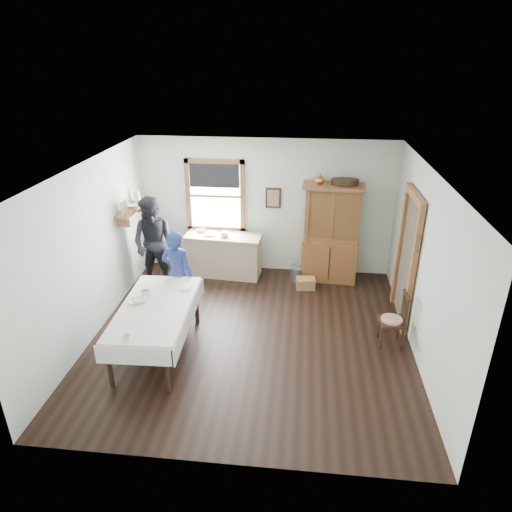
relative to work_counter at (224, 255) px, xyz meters
name	(u,v)px	position (x,y,z in m)	size (l,w,h in m)	color
room	(251,260)	(0.80, -2.13, 0.92)	(5.01, 5.01, 2.70)	black
window	(215,192)	(-0.20, 0.34, 1.20)	(1.18, 0.07, 1.48)	white
doorway	(407,255)	(3.26, -1.28, 0.73)	(0.09, 1.14, 2.22)	#494234
wall_shelf	(132,207)	(-1.57, -0.59, 1.14)	(0.24, 1.00, 0.44)	#9B5D30
framed_picture	(273,198)	(0.95, 0.33, 1.12)	(0.30, 0.04, 0.40)	#301F10
rug_beater	(420,236)	(3.25, -1.83, 1.29)	(0.27, 0.27, 0.01)	black
work_counter	(224,255)	(0.00, 0.00, 0.00)	(1.50, 0.57, 0.86)	tan
china_hutch	(331,234)	(2.09, 0.04, 0.54)	(1.13, 0.54, 1.93)	#9B5D30
dining_table	(157,329)	(-0.54, -2.68, -0.04)	(1.04, 1.97, 0.79)	white
spindle_chair	(392,319)	(2.98, -2.10, 0.02)	(0.41, 0.41, 0.90)	#301F10
pail	(297,274)	(1.48, -0.09, -0.29)	(0.25, 0.25, 0.27)	gray
wicker_basket	(305,283)	(1.65, -0.42, -0.33)	(0.35, 0.25, 0.21)	olive
woman_blue	(178,277)	(-0.49, -1.61, 0.30)	(0.53, 0.35, 1.45)	navy
figure_dark	(155,247)	(-1.18, -0.65, 0.40)	(0.81, 0.63, 1.66)	black
table_cup_a	(146,293)	(-0.77, -2.40, 0.41)	(0.13, 0.13, 0.10)	silver
table_cup_b	(126,338)	(-0.64, -3.55, 0.40)	(0.10, 0.10, 0.09)	silver
table_bowl	(136,301)	(-0.84, -2.61, 0.39)	(0.22, 0.22, 0.06)	silver
counter_book	(206,234)	(-0.35, 0.02, 0.44)	(0.17, 0.23, 0.02)	#7E7154
counter_bowl	(201,231)	(-0.47, 0.13, 0.46)	(0.18, 0.18, 0.06)	silver
shelf_bowl	(132,206)	(-1.57, -0.58, 1.17)	(0.22, 0.22, 0.05)	silver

